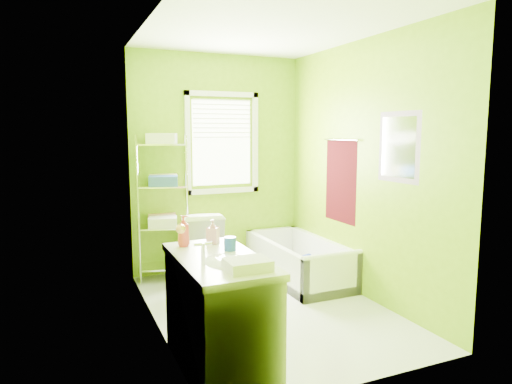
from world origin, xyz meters
name	(u,v)px	position (x,y,z in m)	size (l,w,h in m)	color
ground	(268,308)	(0.00, 0.00, 0.00)	(2.90, 2.90, 0.00)	silver
room_envelope	(268,147)	(0.00, 0.00, 1.55)	(2.14, 2.94, 2.62)	#6E9907
window	(222,138)	(0.05, 1.42, 1.61)	(0.92, 0.05, 1.22)	white
door	(187,239)	(-1.04, -1.00, 1.00)	(0.09, 0.80, 2.00)	white
right_wall_decor	(362,168)	(1.04, -0.02, 1.32)	(0.04, 1.48, 1.17)	#3B060A
bathtub	(299,266)	(0.70, 0.66, 0.15)	(0.69, 1.49, 0.48)	white
toilet	(200,245)	(-0.35, 1.09, 0.41)	(0.45, 0.79, 0.81)	white
vanity	(220,310)	(-0.78, -0.88, 0.44)	(0.56, 1.09, 1.06)	silver
wire_shelf_unit	(164,191)	(-0.70, 1.27, 1.02)	(0.62, 0.51, 1.67)	silver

